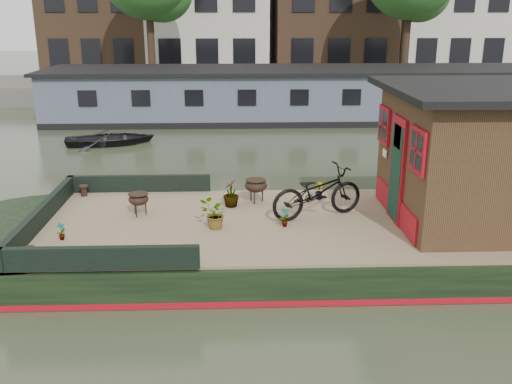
{
  "coord_description": "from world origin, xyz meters",
  "views": [
    {
      "loc": [
        -2.45,
        -9.69,
        4.27
      ],
      "look_at": [
        -2.08,
        0.5,
        1.05
      ],
      "focal_mm": 40.0,
      "sensor_mm": 36.0,
      "label": 1
    }
  ],
  "objects_px": {
    "potted_plant_a": "(285,217)",
    "dinghy": "(110,135)",
    "brazier_rear": "(256,191)",
    "bicycle": "(317,192)",
    "cabin": "(497,154)",
    "brazier_front": "(139,204)"
  },
  "relations": [
    {
      "from": "dinghy",
      "to": "potted_plant_a",
      "type": "bearing_deg",
      "value": -165.17
    },
    {
      "from": "potted_plant_a",
      "to": "brazier_front",
      "type": "bearing_deg",
      "value": 165.25
    },
    {
      "from": "cabin",
      "to": "brazier_rear",
      "type": "relative_size",
      "value": 8.53
    },
    {
      "from": "bicycle",
      "to": "potted_plant_a",
      "type": "xyz_separation_m",
      "value": [
        -0.64,
        -0.5,
        -0.29
      ]
    },
    {
      "from": "potted_plant_a",
      "to": "dinghy",
      "type": "bearing_deg",
      "value": 117.56
    },
    {
      "from": "potted_plant_a",
      "to": "brazier_front",
      "type": "relative_size",
      "value": 0.85
    },
    {
      "from": "bicycle",
      "to": "brazier_rear",
      "type": "bearing_deg",
      "value": 29.8
    },
    {
      "from": "cabin",
      "to": "brazier_rear",
      "type": "xyz_separation_m",
      "value": [
        -4.24,
        1.13,
        -0.99
      ]
    },
    {
      "from": "cabin",
      "to": "brazier_rear",
      "type": "distance_m",
      "value": 4.5
    },
    {
      "from": "cabin",
      "to": "potted_plant_a",
      "type": "xyz_separation_m",
      "value": [
        -3.79,
        -0.28,
        -1.05
      ]
    },
    {
      "from": "brazier_rear",
      "to": "cabin",
      "type": "bearing_deg",
      "value": -14.87
    },
    {
      "from": "bicycle",
      "to": "brazier_front",
      "type": "bearing_deg",
      "value": 65.78
    },
    {
      "from": "cabin",
      "to": "bicycle",
      "type": "height_order",
      "value": "cabin"
    },
    {
      "from": "bicycle",
      "to": "cabin",
      "type": "bearing_deg",
      "value": -114.77
    },
    {
      "from": "brazier_rear",
      "to": "brazier_front",
      "type": "bearing_deg",
      "value": -162.45
    },
    {
      "from": "brazier_rear",
      "to": "dinghy",
      "type": "xyz_separation_m",
      "value": [
        -4.65,
        8.38,
        -0.58
      ]
    },
    {
      "from": "potted_plant_a",
      "to": "brazier_front",
      "type": "height_order",
      "value": "brazier_front"
    },
    {
      "from": "potted_plant_a",
      "to": "dinghy",
      "type": "height_order",
      "value": "potted_plant_a"
    },
    {
      "from": "cabin",
      "to": "bicycle",
      "type": "distance_m",
      "value": 3.24
    },
    {
      "from": "brazier_front",
      "to": "dinghy",
      "type": "distance_m",
      "value": 9.42
    },
    {
      "from": "bicycle",
      "to": "brazier_rear",
      "type": "relative_size",
      "value": 3.87
    },
    {
      "from": "dinghy",
      "to": "brazier_front",
      "type": "bearing_deg",
      "value": -177.69
    }
  ]
}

